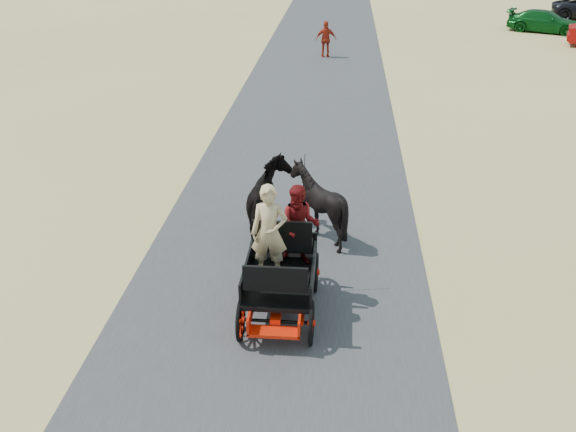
# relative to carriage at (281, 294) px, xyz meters

# --- Properties ---
(ground) EXTENTS (140.00, 140.00, 0.00)m
(ground) POSITION_rel_carriage_xyz_m (-0.13, -1.57, -0.36)
(ground) COLOR tan
(road) EXTENTS (6.00, 140.00, 0.01)m
(road) POSITION_rel_carriage_xyz_m (-0.13, -1.57, -0.35)
(road) COLOR #38383A
(road) RESTS_ON ground
(carriage) EXTENTS (1.30, 2.40, 0.72)m
(carriage) POSITION_rel_carriage_xyz_m (0.00, 0.00, 0.00)
(carriage) COLOR black
(carriage) RESTS_ON ground
(horse_left) EXTENTS (0.91, 2.01, 1.70)m
(horse_left) POSITION_rel_carriage_xyz_m (-0.55, 3.00, 0.49)
(horse_left) COLOR black
(horse_left) RESTS_ON ground
(horse_right) EXTENTS (1.37, 1.54, 1.70)m
(horse_right) POSITION_rel_carriage_xyz_m (0.55, 3.00, 0.49)
(horse_right) COLOR black
(horse_right) RESTS_ON ground
(driver_man) EXTENTS (0.66, 0.43, 1.80)m
(driver_man) POSITION_rel_carriage_xyz_m (-0.20, 0.05, 1.26)
(driver_man) COLOR tan
(driver_man) RESTS_ON carriage
(passenger_woman) EXTENTS (0.77, 0.60, 1.58)m
(passenger_woman) POSITION_rel_carriage_xyz_m (0.30, 0.60, 1.15)
(passenger_woman) COLOR #660C0F
(passenger_woman) RESTS_ON carriage
(pedestrian) EXTENTS (1.05, 0.52, 1.73)m
(pedestrian) POSITION_rel_carriage_xyz_m (0.10, 22.02, 0.50)
(pedestrian) COLOR #A72513
(pedestrian) RESTS_ON ground
(car_c) EXTENTS (4.56, 3.34, 1.23)m
(car_c) POSITION_rel_carriage_xyz_m (12.67, 29.86, 0.25)
(car_c) COLOR #0C4C19
(car_c) RESTS_ON ground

